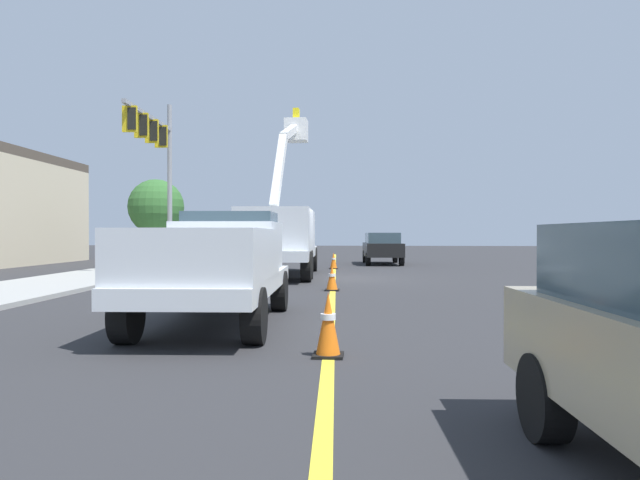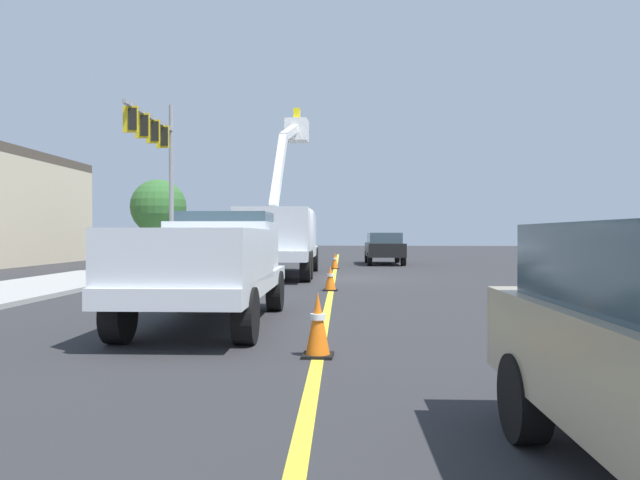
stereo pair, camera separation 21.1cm
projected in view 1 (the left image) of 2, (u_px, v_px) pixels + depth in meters
The scene contains 11 objects.
ground at pixel (333, 279), 20.83m from camera, with size 120.00×120.00×0.00m, color #2D2D30.
sidewalk_far_side at pixel (95, 276), 21.08m from camera, with size 60.00×3.60×0.12m, color #9E9E99.
lane_centre_stripe at pixel (333, 278), 20.83m from camera, with size 50.00×0.16×0.01m, color yellow.
utility_bucket_truck at pixel (282, 234), 22.31m from camera, with size 8.34×3.00×6.80m.
service_pickup_truck at pixel (216, 262), 10.21m from camera, with size 5.72×2.46×2.06m.
passing_minivan at pixel (382, 246), 31.00m from camera, with size 4.91×2.19×1.69m.
traffic_cone_leading at pixel (328, 325), 7.53m from camera, with size 0.40×0.40×0.86m.
traffic_cone_mid_front at pixel (332, 278), 16.36m from camera, with size 0.40×0.40×0.72m.
traffic_cone_mid_rear at pixel (334, 261), 26.64m from camera, with size 0.40×0.40×0.76m.
traffic_signal_mast at pixel (157, 150), 25.07m from camera, with size 5.99×0.81×7.72m.
street_tree_right at pixel (156, 207), 31.30m from camera, with size 3.01×3.01×4.61m.
Camera 1 is at (-20.78, -1.37, 1.61)m, focal length 32.24 mm.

